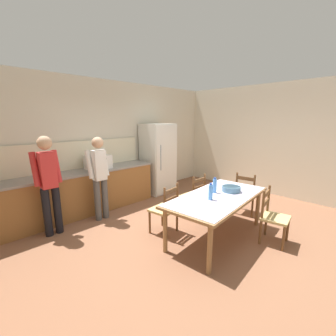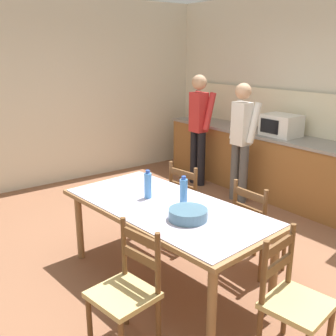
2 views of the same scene
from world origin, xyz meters
The scene contains 17 objects.
ground_plane centered at (0.00, 0.00, 0.00)m, with size 8.32×8.32×0.00m, color brown.
wall_back centered at (0.00, 2.66, 1.45)m, with size 6.52×0.12×2.90m, color beige.
wall_right centered at (3.26, 0.00, 1.45)m, with size 0.12×5.20×2.90m, color beige.
kitchen_counter centered at (-1.03, 2.23, 0.47)m, with size 3.38×0.66×0.93m.
counter_splashback centered at (-1.03, 2.54, 1.23)m, with size 3.34×0.03×0.60m, color beige.
refrigerator centered at (1.15, 2.19, 0.94)m, with size 0.77×0.73×1.88m.
microwave centered at (-0.60, 2.21, 1.08)m, with size 0.50×0.39×0.30m.
dining_table centered at (0.18, -0.37, 0.68)m, with size 2.09×1.14×0.75m.
bottle_near_centre centered at (-0.07, -0.40, 0.88)m, with size 0.07×0.07×0.27m.
bottle_off_centre centered at (0.26, -0.24, 0.88)m, with size 0.07×0.07×0.27m.
serving_bowl centered at (0.53, -0.41, 0.80)m, with size 0.32×0.32×0.09m.
chair_head_end centered at (1.47, -0.25, 0.44)m, with size 0.46×0.48×0.91m.
chair_side_far_left centered at (-0.34, 0.35, 0.44)m, with size 0.47×0.46×0.91m.
chair_side_far_right centered at (0.55, 0.44, 0.44)m, with size 0.42×0.40×0.91m.
chair_side_near_right centered at (0.70, -1.10, 0.44)m, with size 0.48×0.46×0.91m.
person_at_sink centered at (-1.78, 1.71, 0.97)m, with size 0.43×0.30×1.73m.
person_at_counter centered at (-0.86, 1.69, 0.94)m, with size 0.42×0.29×1.67m.
Camera 1 is at (-2.90, -2.32, 2.00)m, focal length 24.00 mm.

